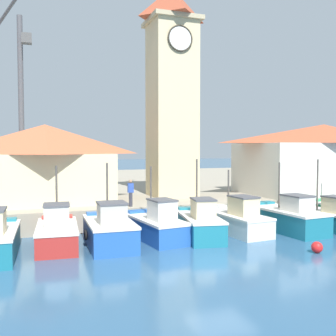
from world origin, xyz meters
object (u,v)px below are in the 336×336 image
dock_worker_near_tower (131,193)px  fishing_boat_center (156,225)px  warehouse_left (45,163)px  port_crane_far (19,114)px  fishing_boat_right_outer (287,218)px  fishing_boat_far_right (326,217)px  fishing_boat_right_inner (235,220)px  fishing_boat_mid_right (199,223)px  fishing_boat_left_inner (57,232)px  clock_tower (172,88)px  fishing_boat_mid_left (109,230)px  warehouse_right (323,158)px  mooring_buoy (317,247)px

dock_worker_near_tower → fishing_boat_center: bearing=-81.7°
warehouse_left → port_crane_far: size_ratio=0.44×
fishing_boat_right_outer → fishing_boat_far_right: bearing=-5.5°
fishing_boat_right_inner → fishing_boat_center: bearing=-178.0°
fishing_boat_mid_right → fishing_boat_left_inner: bearing=176.8°
fishing_boat_far_right → clock_tower: clock_tower is taller
fishing_boat_mid_left → warehouse_right: warehouse_right is taller
fishing_boat_far_right → port_crane_far: size_ratio=0.26×
clock_tower → warehouse_left: 10.35m
fishing_boat_center → mooring_buoy: 7.95m
warehouse_right → mooring_buoy: warehouse_right is taller
fishing_boat_left_inner → warehouse_left: bearing=91.7°
fishing_boat_mid_left → warehouse_left: warehouse_left is taller
clock_tower → dock_worker_near_tower: clock_tower is taller
fishing_boat_right_inner → warehouse_right: 12.90m
fishing_boat_far_right → warehouse_right: size_ratio=0.39×
fishing_boat_right_outer → fishing_boat_far_right: size_ratio=1.02×
fishing_boat_right_outer → fishing_boat_far_right: (2.60, -0.25, -0.09)m
fishing_boat_right_outer → dock_worker_near_tower: fishing_boat_right_outer is taller
fishing_boat_center → warehouse_right: warehouse_right is taller
warehouse_right → fishing_boat_center: bearing=-160.0°
fishing_boat_left_inner → fishing_boat_mid_left: bearing=-15.2°
fishing_boat_left_inner → port_crane_far: (-1.99, 24.99, 7.65)m
fishing_boat_right_inner → warehouse_left: warehouse_left is taller
fishing_boat_mid_right → mooring_buoy: (3.82, -4.62, -0.51)m
fishing_boat_right_outer → warehouse_right: bearing=38.0°
fishing_boat_right_outer → port_crane_far: port_crane_far is taller
fishing_boat_mid_left → port_crane_far: port_crane_far is taller
clock_tower → fishing_boat_mid_right: bearing=-99.6°
fishing_boat_mid_left → fishing_boat_right_inner: bearing=6.4°
fishing_boat_mid_left → mooring_buoy: 9.78m
fishing_boat_left_inner → fishing_boat_mid_right: (7.34, -0.41, 0.03)m
fishing_boat_mid_left → fishing_boat_far_right: (12.97, -0.18, -0.10)m
fishing_boat_mid_left → clock_tower: clock_tower is taller
fishing_boat_right_inner → port_crane_far: bearing=115.5°
fishing_boat_right_inner → fishing_boat_far_right: size_ratio=1.00×
fishing_boat_center → dock_worker_near_tower: bearing=98.3°
fishing_boat_mid_left → fishing_boat_left_inner: bearing=164.8°
fishing_boat_mid_left → warehouse_right: (18.54, 6.46, 3.24)m
fishing_boat_left_inner → mooring_buoy: size_ratio=8.73×
fishing_boat_right_outer → mooring_buoy: size_ratio=10.11×
fishing_boat_left_inner → dock_worker_near_tower: size_ratio=2.82×
fishing_boat_mid_right → warehouse_left: (-7.54, 7.38, 3.11)m
fishing_boat_far_right → clock_tower: 13.63m
fishing_boat_mid_left → clock_tower: (6.25, 8.12, 8.37)m
fishing_boat_far_right → dock_worker_near_tower: 11.76m
fishing_boat_mid_right → warehouse_right: warehouse_right is taller
clock_tower → fishing_boat_right_outer: bearing=-62.9°
warehouse_right → dock_worker_near_tower: 16.71m
fishing_boat_left_inner → warehouse_left: (-0.20, 6.98, 3.14)m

